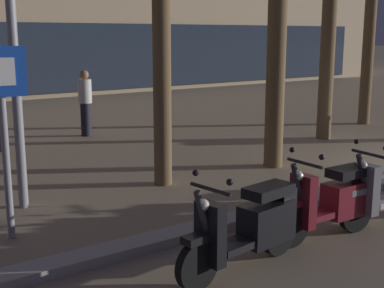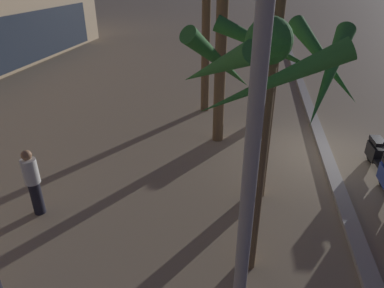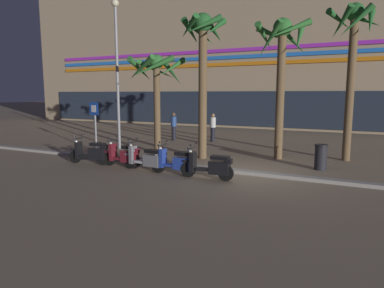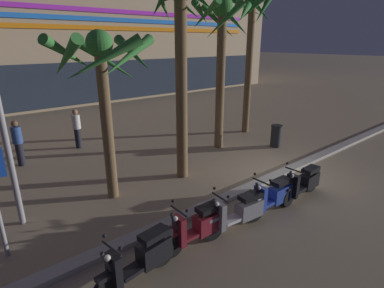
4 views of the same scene
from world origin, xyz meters
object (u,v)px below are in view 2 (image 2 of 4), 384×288
litter_bin (264,109)px  street_lamp (259,77)px  palm_tree_mid_walkway (266,90)px  pedestrian_window_shopping (33,181)px  scooter_black_mid_rear (379,156)px  palm_tree_far_corner (277,5)px

litter_bin → street_lamp: 10.50m
palm_tree_mid_walkway → litter_bin: size_ratio=4.84×
pedestrian_window_shopping → scooter_black_mid_rear: bearing=-67.4°
scooter_black_mid_rear → litter_bin: scooter_black_mid_rear is taller
palm_tree_far_corner → litter_bin: bearing=-2.0°
palm_tree_far_corner → pedestrian_window_shopping: 6.48m
pedestrian_window_shopping → palm_tree_far_corner: bearing=-71.9°
street_lamp → pedestrian_window_shopping: bearing=56.6°
palm_tree_mid_walkway → pedestrian_window_shopping: palm_tree_mid_walkway is taller
palm_tree_far_corner → palm_tree_mid_walkway: bearing=176.3°
litter_bin → scooter_black_mid_rear: bearing=-134.0°
scooter_black_mid_rear → street_lamp: size_ratio=0.26×
palm_tree_far_corner → street_lamp: 4.81m
palm_tree_far_corner → pedestrian_window_shopping: (-1.66, 5.09, -3.65)m
street_lamp → scooter_black_mid_rear: bearing=-29.0°
scooter_black_mid_rear → palm_tree_far_corner: bearing=118.8°
palm_tree_mid_walkway → litter_bin: 7.97m
litter_bin → palm_tree_mid_walkway: bearing=177.5°
palm_tree_mid_walkway → palm_tree_far_corner: bearing=-3.7°
litter_bin → street_lamp: (-9.72, 0.50, 3.92)m
palm_tree_far_corner → litter_bin: size_ratio=6.47×
pedestrian_window_shopping → litter_bin: bearing=-38.6°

